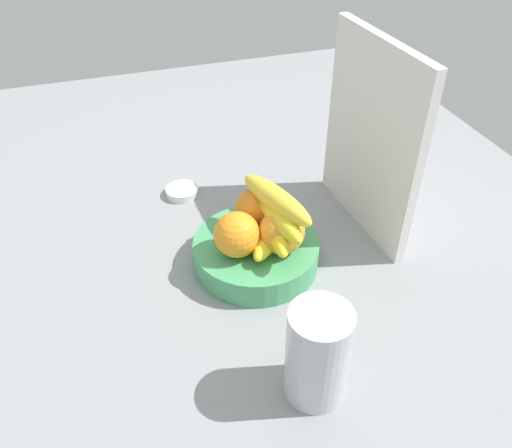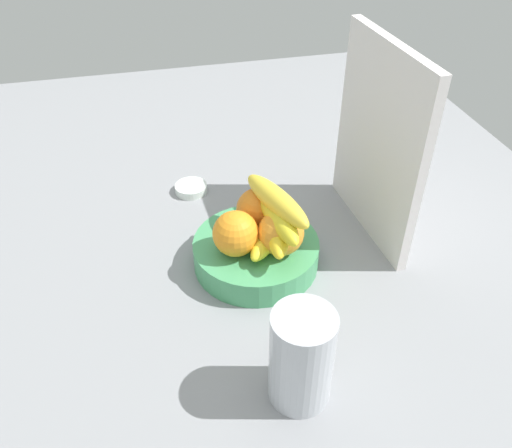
{
  "view_description": "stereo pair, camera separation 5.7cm",
  "coord_description": "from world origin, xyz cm",
  "px_view_note": "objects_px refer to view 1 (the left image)",
  "views": [
    {
      "loc": [
        70.26,
        -20.74,
        64.23
      ],
      "look_at": [
        3.99,
        1.26,
        8.92
      ],
      "focal_mm": 36.89,
      "sensor_mm": 36.0,
      "label": 1
    },
    {
      "loc": [
        71.84,
        -15.24,
        64.23
      ],
      "look_at": [
        3.99,
        1.26,
        8.92
      ],
      "focal_mm": 36.89,
      "sensor_mm": 36.0,
      "label": 2
    }
  ],
  "objects_px": {
    "orange_front_left": "(237,235)",
    "thermos_tumbler": "(317,354)",
    "orange_front_right": "(282,231)",
    "orange_center": "(256,209)",
    "jar_lid": "(182,192)",
    "fruit_bowl": "(256,253)",
    "banana_bunch": "(276,217)",
    "cutting_board": "(371,139)"
  },
  "relations": [
    {
      "from": "orange_front_left",
      "to": "thermos_tumbler",
      "type": "xyz_separation_m",
      "value": [
        0.26,
        0.03,
        -0.01
      ]
    },
    {
      "from": "orange_front_right",
      "to": "jar_lid",
      "type": "bearing_deg",
      "value": -157.61
    },
    {
      "from": "orange_front_right",
      "to": "orange_center",
      "type": "bearing_deg",
      "value": -163.46
    },
    {
      "from": "jar_lid",
      "to": "banana_bunch",
      "type": "bearing_deg",
      "value": 23.95
    },
    {
      "from": "orange_front_left",
      "to": "orange_center",
      "type": "distance_m",
      "value": 0.08
    },
    {
      "from": "banana_bunch",
      "to": "cutting_board",
      "type": "relative_size",
      "value": 0.51
    },
    {
      "from": "thermos_tumbler",
      "to": "orange_front_left",
      "type": "bearing_deg",
      "value": -172.6
    },
    {
      "from": "orange_center",
      "to": "banana_bunch",
      "type": "distance_m",
      "value": 0.05
    },
    {
      "from": "orange_front_right",
      "to": "thermos_tumbler",
      "type": "height_order",
      "value": "thermos_tumbler"
    },
    {
      "from": "fruit_bowl",
      "to": "banana_bunch",
      "type": "bearing_deg",
      "value": 78.21
    },
    {
      "from": "orange_front_left",
      "to": "cutting_board",
      "type": "xyz_separation_m",
      "value": [
        -0.08,
        0.28,
        0.09
      ]
    },
    {
      "from": "fruit_bowl",
      "to": "banana_bunch",
      "type": "xyz_separation_m",
      "value": [
        0.01,
        0.03,
        0.08
      ]
    },
    {
      "from": "cutting_board",
      "to": "jar_lid",
      "type": "height_order",
      "value": "cutting_board"
    },
    {
      "from": "orange_center",
      "to": "banana_bunch",
      "type": "height_order",
      "value": "banana_bunch"
    },
    {
      "from": "thermos_tumbler",
      "to": "banana_bunch",
      "type": "bearing_deg",
      "value": 171.75
    },
    {
      "from": "orange_front_right",
      "to": "jar_lid",
      "type": "height_order",
      "value": "orange_front_right"
    },
    {
      "from": "orange_front_right",
      "to": "banana_bunch",
      "type": "height_order",
      "value": "banana_bunch"
    },
    {
      "from": "orange_center",
      "to": "fruit_bowl",
      "type": "bearing_deg",
      "value": -18.21
    },
    {
      "from": "orange_center",
      "to": "orange_front_right",
      "type": "bearing_deg",
      "value": 16.54
    },
    {
      "from": "orange_front_left",
      "to": "thermos_tumbler",
      "type": "distance_m",
      "value": 0.26
    },
    {
      "from": "orange_front_left",
      "to": "cutting_board",
      "type": "distance_m",
      "value": 0.3
    },
    {
      "from": "orange_center",
      "to": "thermos_tumbler",
      "type": "xyz_separation_m",
      "value": [
        0.31,
        -0.02,
        -0.01
      ]
    },
    {
      "from": "thermos_tumbler",
      "to": "jar_lid",
      "type": "xyz_separation_m",
      "value": [
        -0.52,
        -0.08,
        -0.07
      ]
    },
    {
      "from": "jar_lid",
      "to": "orange_front_right",
      "type": "bearing_deg",
      "value": 22.39
    },
    {
      "from": "orange_center",
      "to": "thermos_tumbler",
      "type": "relative_size",
      "value": 0.51
    },
    {
      "from": "fruit_bowl",
      "to": "orange_center",
      "type": "bearing_deg",
      "value": 161.79
    },
    {
      "from": "orange_front_left",
      "to": "orange_center",
      "type": "relative_size",
      "value": 1.0
    },
    {
      "from": "orange_front_right",
      "to": "cutting_board",
      "type": "relative_size",
      "value": 0.22
    },
    {
      "from": "fruit_bowl",
      "to": "banana_bunch",
      "type": "relative_size",
      "value": 1.21
    },
    {
      "from": "orange_center",
      "to": "cutting_board",
      "type": "xyz_separation_m",
      "value": [
        -0.02,
        0.22,
        0.09
      ]
    },
    {
      "from": "thermos_tumbler",
      "to": "fruit_bowl",
      "type": "bearing_deg",
      "value": 178.92
    },
    {
      "from": "orange_front_right",
      "to": "thermos_tumbler",
      "type": "distance_m",
      "value": 0.25
    },
    {
      "from": "orange_front_right",
      "to": "orange_center",
      "type": "xyz_separation_m",
      "value": [
        -0.07,
        -0.02,
        0.0
      ]
    },
    {
      "from": "fruit_bowl",
      "to": "jar_lid",
      "type": "bearing_deg",
      "value": -162.09
    },
    {
      "from": "jar_lid",
      "to": "fruit_bowl",
      "type": "bearing_deg",
      "value": 17.91
    },
    {
      "from": "thermos_tumbler",
      "to": "orange_front_right",
      "type": "bearing_deg",
      "value": 170.55
    },
    {
      "from": "orange_center",
      "to": "cutting_board",
      "type": "bearing_deg",
      "value": 94.74
    },
    {
      "from": "banana_bunch",
      "to": "jar_lid",
      "type": "height_order",
      "value": "banana_bunch"
    },
    {
      "from": "orange_front_left",
      "to": "orange_center",
      "type": "bearing_deg",
      "value": 137.47
    },
    {
      "from": "orange_center",
      "to": "thermos_tumbler",
      "type": "distance_m",
      "value": 0.32
    },
    {
      "from": "orange_front_right",
      "to": "banana_bunch",
      "type": "distance_m",
      "value": 0.03
    },
    {
      "from": "fruit_bowl",
      "to": "cutting_board",
      "type": "xyz_separation_m",
      "value": [
        -0.06,
        0.24,
        0.16
      ]
    }
  ]
}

